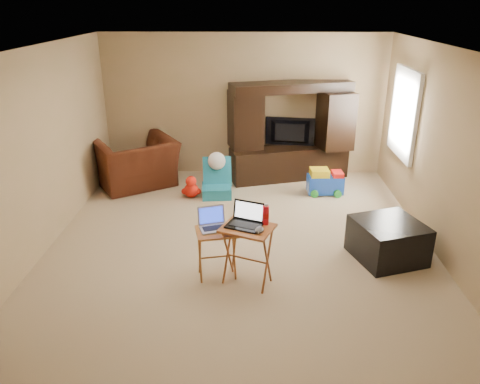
{
  "coord_description": "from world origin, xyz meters",
  "views": [
    {
      "loc": [
        0.13,
        -5.54,
        3.01
      ],
      "look_at": [
        0.0,
        -0.2,
        0.8
      ],
      "focal_mm": 35.0,
      "sensor_mm": 36.0,
      "label": 1
    }
  ],
  "objects_px": {
    "entertainment_center": "(290,132)",
    "television": "(290,132)",
    "mouse_right": "(260,230)",
    "child_rocker": "(216,178)",
    "laptop_left": "(214,220)",
    "tray_table_left": "(217,254)",
    "ottoman": "(388,240)",
    "push_toy": "(325,181)",
    "recliner": "(136,163)",
    "tray_table_right": "(247,255)",
    "laptop_right": "(244,216)",
    "mouse_left": "(233,232)",
    "plush_toy": "(191,187)",
    "water_bottle": "(266,215)"
  },
  "relations": [
    {
      "from": "tray_table_left",
      "to": "laptop_left",
      "type": "height_order",
      "value": "laptop_left"
    },
    {
      "from": "television",
      "to": "plush_toy",
      "type": "bearing_deg",
      "value": 40.54
    },
    {
      "from": "laptop_left",
      "to": "mouse_left",
      "type": "height_order",
      "value": "laptop_left"
    },
    {
      "from": "tray_table_right",
      "to": "recliner",
      "type": "bearing_deg",
      "value": 146.0
    },
    {
      "from": "laptop_right",
      "to": "mouse_left",
      "type": "bearing_deg",
      "value": -173.7
    },
    {
      "from": "mouse_right",
      "to": "water_bottle",
      "type": "bearing_deg",
      "value": 70.71
    },
    {
      "from": "recliner",
      "to": "ottoman",
      "type": "xyz_separation_m",
      "value": [
        3.68,
        -2.39,
        -0.17
      ]
    },
    {
      "from": "child_rocker",
      "to": "tray_table_right",
      "type": "bearing_deg",
      "value": -84.15
    },
    {
      "from": "ottoman",
      "to": "tray_table_right",
      "type": "relative_size",
      "value": 1.08
    },
    {
      "from": "recliner",
      "to": "laptop_left",
      "type": "relative_size",
      "value": 4.05
    },
    {
      "from": "child_rocker",
      "to": "mouse_left",
      "type": "height_order",
      "value": "mouse_left"
    },
    {
      "from": "television",
      "to": "ottoman",
      "type": "relative_size",
      "value": 1.15
    },
    {
      "from": "mouse_left",
      "to": "laptop_left",
      "type": "bearing_deg",
      "value": 155.56
    },
    {
      "from": "push_toy",
      "to": "laptop_left",
      "type": "xyz_separation_m",
      "value": [
        -1.64,
        -2.53,
        0.49
      ]
    },
    {
      "from": "push_toy",
      "to": "mouse_right",
      "type": "xyz_separation_m",
      "value": [
        -1.14,
        -2.8,
        0.51
      ]
    },
    {
      "from": "tray_table_right",
      "to": "mouse_right",
      "type": "height_order",
      "value": "mouse_right"
    },
    {
      "from": "recliner",
      "to": "laptop_right",
      "type": "relative_size",
      "value": 3.41
    },
    {
      "from": "water_bottle",
      "to": "laptop_right",
      "type": "bearing_deg",
      "value": -165.96
    },
    {
      "from": "child_rocker",
      "to": "plush_toy",
      "type": "distance_m",
      "value": 0.43
    },
    {
      "from": "recliner",
      "to": "tray_table_right",
      "type": "height_order",
      "value": "recliner"
    },
    {
      "from": "television",
      "to": "recliner",
      "type": "xyz_separation_m",
      "value": [
        -2.65,
        -0.52,
        -0.41
      ]
    },
    {
      "from": "television",
      "to": "tray_table_right",
      "type": "xyz_separation_m",
      "value": [
        -0.71,
        -3.5,
        -0.47
      ]
    },
    {
      "from": "laptop_left",
      "to": "mouse_right",
      "type": "xyz_separation_m",
      "value": [
        0.51,
        -0.27,
        0.02
      ]
    },
    {
      "from": "mouse_left",
      "to": "mouse_right",
      "type": "relative_size",
      "value": 0.84
    },
    {
      "from": "child_rocker",
      "to": "ottoman",
      "type": "distance_m",
      "value": 2.98
    },
    {
      "from": "tray_table_left",
      "to": "mouse_left",
      "type": "height_order",
      "value": "mouse_left"
    },
    {
      "from": "television",
      "to": "laptop_right",
      "type": "bearing_deg",
      "value": 86.3
    },
    {
      "from": "push_toy",
      "to": "plush_toy",
      "type": "bearing_deg",
      "value": -177.89
    },
    {
      "from": "mouse_right",
      "to": "child_rocker",
      "type": "bearing_deg",
      "value": 103.96
    },
    {
      "from": "recliner",
      "to": "tray_table_left",
      "type": "bearing_deg",
      "value": 86.43
    },
    {
      "from": "entertainment_center",
      "to": "child_rocker",
      "type": "height_order",
      "value": "entertainment_center"
    },
    {
      "from": "entertainment_center",
      "to": "ottoman",
      "type": "distance_m",
      "value": 3.08
    },
    {
      "from": "ottoman",
      "to": "mouse_right",
      "type": "bearing_deg",
      "value": -156.04
    },
    {
      "from": "water_bottle",
      "to": "child_rocker",
      "type": "bearing_deg",
      "value": 106.56
    },
    {
      "from": "tray_table_right",
      "to": "mouse_left",
      "type": "distance_m",
      "value": 0.32
    },
    {
      "from": "child_rocker",
      "to": "push_toy",
      "type": "xyz_separation_m",
      "value": [
        1.79,
        0.15,
        -0.09
      ]
    },
    {
      "from": "recliner",
      "to": "ottoman",
      "type": "distance_m",
      "value": 4.39
    },
    {
      "from": "push_toy",
      "to": "child_rocker",
      "type": "bearing_deg",
      "value": -178.62
    },
    {
      "from": "recliner",
      "to": "push_toy",
      "type": "relative_size",
      "value": 2.14
    },
    {
      "from": "child_rocker",
      "to": "tray_table_right",
      "type": "xyz_separation_m",
      "value": [
        0.53,
        -2.53,
        0.04
      ]
    },
    {
      "from": "child_rocker",
      "to": "water_bottle",
      "type": "xyz_separation_m",
      "value": [
        0.73,
        -2.45,
        0.5
      ]
    },
    {
      "from": "push_toy",
      "to": "ottoman",
      "type": "xyz_separation_m",
      "value": [
        0.47,
        -2.09,
        0.02
      ]
    },
    {
      "from": "laptop_left",
      "to": "tray_table_left",
      "type": "bearing_deg",
      "value": -63.46
    },
    {
      "from": "entertainment_center",
      "to": "push_toy",
      "type": "xyz_separation_m",
      "value": [
        0.55,
        -0.75,
        -0.64
      ]
    },
    {
      "from": "entertainment_center",
      "to": "mouse_left",
      "type": "height_order",
      "value": "entertainment_center"
    },
    {
      "from": "push_toy",
      "to": "tray_table_left",
      "type": "distance_m",
      "value": 3.03
    },
    {
      "from": "recliner",
      "to": "tray_table_right",
      "type": "relative_size",
      "value": 1.79
    },
    {
      "from": "entertainment_center",
      "to": "television",
      "type": "bearing_deg",
      "value": 73.88
    },
    {
      "from": "laptop_right",
      "to": "mouse_left",
      "type": "relative_size",
      "value": 3.06
    },
    {
      "from": "entertainment_center",
      "to": "mouse_right",
      "type": "distance_m",
      "value": 3.6
    }
  ]
}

